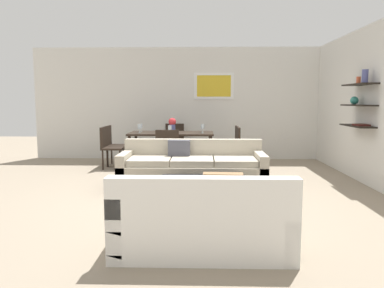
{
  "coord_description": "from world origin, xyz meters",
  "views": [
    {
      "loc": [
        0.22,
        -5.65,
        1.43
      ],
      "look_at": [
        0.05,
        0.2,
        0.75
      ],
      "focal_mm": 35.05,
      "sensor_mm": 36.0,
      "label": 1
    }
  ],
  "objects_px": {
    "loveseat_white": "(203,220)",
    "dining_table": "(171,136)",
    "wine_glass_left_near": "(139,127)",
    "dining_chair_left_far": "(114,143)",
    "apple_on_coffee_table": "(180,180)",
    "wine_glass_left_far": "(141,126)",
    "wine_glass_right_near": "(203,128)",
    "dining_chair_right_near": "(233,145)",
    "wine_glass_head": "(173,126)",
    "coffee_table": "(203,197)",
    "sofa_beige": "(192,171)",
    "dining_chair_left_near": "(109,145)",
    "dining_chair_head": "(174,140)",
    "candle_jar": "(218,177)",
    "dining_chair_right_far": "(231,143)",
    "centerpiece_vase": "(172,125)",
    "decorative_bowl": "(207,179)",
    "wine_glass_right_far": "(203,126)",
    "wine_glass_foot": "(170,128)",
    "dining_chair_foot": "(168,149)"
  },
  "relations": [
    {
      "from": "wine_glass_left_far",
      "to": "wine_glass_right_near",
      "type": "bearing_deg",
      "value": -9.3
    },
    {
      "from": "dining_chair_right_far",
      "to": "wine_glass_head",
      "type": "bearing_deg",
      "value": 171.99
    },
    {
      "from": "loveseat_white",
      "to": "decorative_bowl",
      "type": "height_order",
      "value": "loveseat_white"
    },
    {
      "from": "wine_glass_right_near",
      "to": "dining_chair_foot",
      "type": "bearing_deg",
      "value": -132.08
    },
    {
      "from": "decorative_bowl",
      "to": "candle_jar",
      "type": "xyz_separation_m",
      "value": [
        0.15,
        0.1,
        -0.0
      ]
    },
    {
      "from": "dining_table",
      "to": "dining_chair_left_far",
      "type": "relative_size",
      "value": 2.03
    },
    {
      "from": "dining_chair_right_near",
      "to": "wine_glass_head",
      "type": "relative_size",
      "value": 5.97
    },
    {
      "from": "dining_chair_head",
      "to": "wine_glass_head",
      "type": "bearing_deg",
      "value": -90.0
    },
    {
      "from": "dining_table",
      "to": "wine_glass_right_far",
      "type": "xyz_separation_m",
      "value": [
        0.67,
        0.11,
        0.2
      ]
    },
    {
      "from": "sofa_beige",
      "to": "dining_chair_foot",
      "type": "height_order",
      "value": "dining_chair_foot"
    },
    {
      "from": "sofa_beige",
      "to": "wine_glass_head",
      "type": "xyz_separation_m",
      "value": [
        -0.5,
        2.36,
        0.56
      ]
    },
    {
      "from": "centerpiece_vase",
      "to": "coffee_table",
      "type": "bearing_deg",
      "value": -78.29
    },
    {
      "from": "candle_jar",
      "to": "dining_chair_foot",
      "type": "distance_m",
      "value": 2.41
    },
    {
      "from": "loveseat_white",
      "to": "coffee_table",
      "type": "relative_size",
      "value": 1.42
    },
    {
      "from": "wine_glass_left_near",
      "to": "dining_chair_left_far",
      "type": "bearing_deg",
      "value": 154.04
    },
    {
      "from": "loveseat_white",
      "to": "wine_glass_right_near",
      "type": "height_order",
      "value": "wine_glass_right_near"
    },
    {
      "from": "dining_chair_left_far",
      "to": "dining_chair_left_near",
      "type": "relative_size",
      "value": 1.0
    },
    {
      "from": "dining_chair_left_far",
      "to": "centerpiece_vase",
      "type": "bearing_deg",
      "value": -10.63
    },
    {
      "from": "wine_glass_right_near",
      "to": "wine_glass_left_far",
      "type": "bearing_deg",
      "value": 170.7
    },
    {
      "from": "coffee_table",
      "to": "candle_jar",
      "type": "distance_m",
      "value": 0.32
    },
    {
      "from": "dining_chair_right_far",
      "to": "wine_glass_foot",
      "type": "relative_size",
      "value": 4.98
    },
    {
      "from": "dining_chair_right_near",
      "to": "dining_chair_right_far",
      "type": "height_order",
      "value": "same"
    },
    {
      "from": "dining_chair_right_near",
      "to": "wine_glass_right_far",
      "type": "xyz_separation_m",
      "value": [
        -0.63,
        0.31,
        0.37
      ]
    },
    {
      "from": "loveseat_white",
      "to": "wine_glass_right_far",
      "type": "distance_m",
      "value": 4.63
    },
    {
      "from": "wine_glass_right_near",
      "to": "centerpiece_vase",
      "type": "height_order",
      "value": "centerpiece_vase"
    },
    {
      "from": "dining_chair_left_far",
      "to": "wine_glass_right_far",
      "type": "distance_m",
      "value": 2.0
    },
    {
      "from": "centerpiece_vase",
      "to": "wine_glass_foot",
      "type": "bearing_deg",
      "value": -94.28
    },
    {
      "from": "coffee_table",
      "to": "wine_glass_right_far",
      "type": "distance_m",
      "value": 3.39
    },
    {
      "from": "wine_glass_head",
      "to": "decorative_bowl",
      "type": "bearing_deg",
      "value": -78.6
    },
    {
      "from": "loveseat_white",
      "to": "dining_chair_right_far",
      "type": "relative_size",
      "value": 1.89
    },
    {
      "from": "dining_chair_right_near",
      "to": "wine_glass_head",
      "type": "xyz_separation_m",
      "value": [
        -1.3,
        0.58,
        0.35
      ]
    },
    {
      "from": "loveseat_white",
      "to": "dining_table",
      "type": "xyz_separation_m",
      "value": [
        -0.67,
        4.49,
        0.39
      ]
    },
    {
      "from": "loveseat_white",
      "to": "dining_chair_right_far",
      "type": "distance_m",
      "value": 4.73
    },
    {
      "from": "wine_glass_left_near",
      "to": "wine_glass_head",
      "type": "height_order",
      "value": "wine_glass_left_near"
    },
    {
      "from": "dining_chair_right_near",
      "to": "wine_glass_right_far",
      "type": "relative_size",
      "value": 5.16
    },
    {
      "from": "dining_chair_left_far",
      "to": "apple_on_coffee_table",
      "type": "bearing_deg",
      "value": -64.23
    },
    {
      "from": "loveseat_white",
      "to": "wine_glass_right_near",
      "type": "xyz_separation_m",
      "value": [
        -0.0,
        4.38,
        0.57
      ]
    },
    {
      "from": "coffee_table",
      "to": "centerpiece_vase",
      "type": "distance_m",
      "value": 3.31
    },
    {
      "from": "loveseat_white",
      "to": "dining_chair_foot",
      "type": "distance_m",
      "value": 3.71
    },
    {
      "from": "coffee_table",
      "to": "centerpiece_vase",
      "type": "relative_size",
      "value": 3.76
    },
    {
      "from": "apple_on_coffee_table",
      "to": "centerpiece_vase",
      "type": "bearing_deg",
      "value": 96.32
    },
    {
      "from": "wine_glass_left_near",
      "to": "wine_glass_head",
      "type": "xyz_separation_m",
      "value": [
        0.67,
        0.49,
        -0.02
      ]
    },
    {
      "from": "coffee_table",
      "to": "sofa_beige",
      "type": "bearing_deg",
      "value": 98.21
    },
    {
      "from": "decorative_bowl",
      "to": "wine_glass_left_far",
      "type": "xyz_separation_m",
      "value": [
        -1.39,
        3.3,
        0.45
      ]
    },
    {
      "from": "dining_table",
      "to": "centerpiece_vase",
      "type": "bearing_deg",
      "value": -63.62
    },
    {
      "from": "loveseat_white",
      "to": "wine_glass_right_near",
      "type": "bearing_deg",
      "value": 90.04
    },
    {
      "from": "dining_chair_head",
      "to": "centerpiece_vase",
      "type": "height_order",
      "value": "centerpiece_vase"
    },
    {
      "from": "dining_chair_left_near",
      "to": "dining_chair_head",
      "type": "xyz_separation_m",
      "value": [
        1.3,
        1.05,
        0.0
      ]
    },
    {
      "from": "wine_glass_left_near",
      "to": "wine_glass_foot",
      "type": "bearing_deg",
      "value": -22.2
    },
    {
      "from": "loveseat_white",
      "to": "dining_chair_left_near",
      "type": "relative_size",
      "value": 1.89
    }
  ]
}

